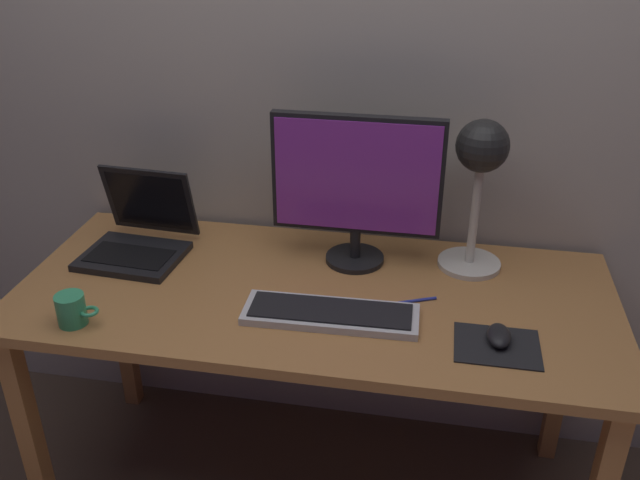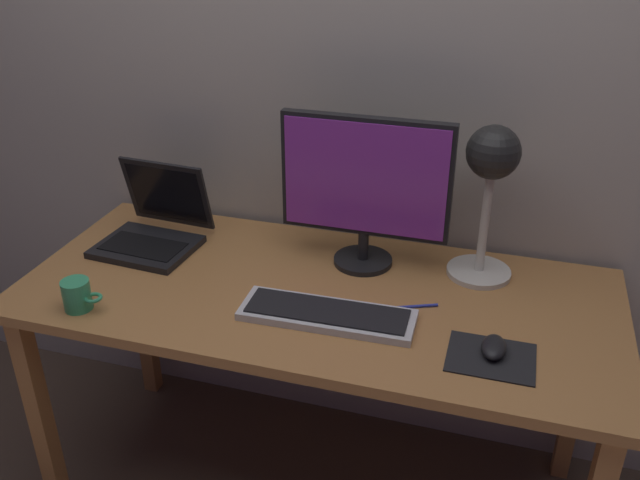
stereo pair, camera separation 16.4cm
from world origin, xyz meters
TOP-DOWN VIEW (x-y plane):
  - back_wall at (0.00, 0.40)m, footprint 4.80×0.06m
  - desk at (0.00, 0.00)m, footprint 1.60×0.70m
  - monitor at (0.09, 0.18)m, footprint 0.47×0.17m
  - keyboard_main at (0.07, -0.12)m, footprint 0.44×0.15m
  - laptop at (-0.54, 0.13)m, footprint 0.30×0.30m
  - desk_lamp at (0.41, 0.21)m, footprint 0.18×0.18m
  - mousepad at (0.47, -0.17)m, footprint 0.20×0.16m
  - mouse at (0.48, -0.15)m, footprint 0.06×0.10m
  - coffee_mug at (-0.56, -0.26)m, footprint 0.11×0.07m
  - pen at (0.26, -0.01)m, footprint 0.13×0.06m

SIDE VIEW (x-z plane):
  - desk at x=0.00m, z-range 0.29..1.03m
  - mousepad at x=0.47m, z-range 0.74..0.74m
  - pen at x=0.26m, z-range 0.74..0.75m
  - keyboard_main at x=0.07m, z-range 0.74..0.76m
  - mouse at x=0.48m, z-range 0.74..0.78m
  - coffee_mug at x=-0.56m, z-range 0.74..0.82m
  - laptop at x=-0.54m, z-range 0.69..0.92m
  - monitor at x=0.09m, z-range 0.77..1.20m
  - desk_lamp at x=0.41m, z-range 0.83..1.26m
  - back_wall at x=0.00m, z-range 0.00..2.60m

